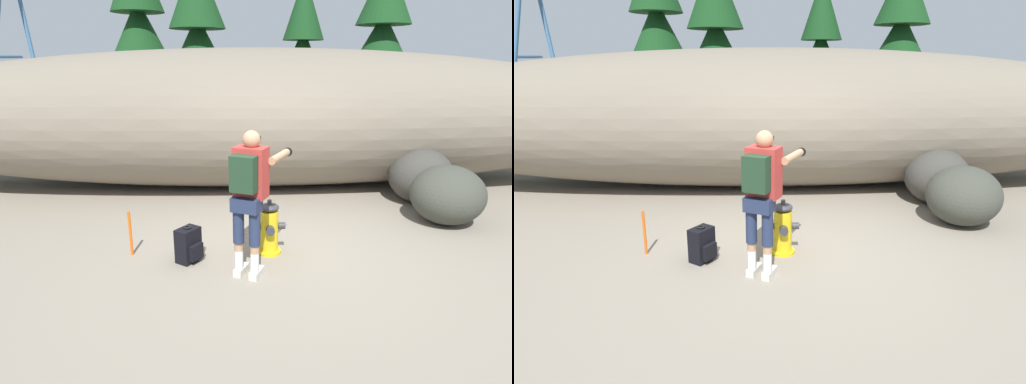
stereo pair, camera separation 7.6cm
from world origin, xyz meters
TOP-DOWN VIEW (x-y plane):
  - ground_plane at (0.00, 0.00)m, footprint 56.00×56.00m
  - dirt_embankment at (0.00, 3.54)m, footprint 16.52×3.20m
  - fire_hydrant at (-0.09, 0.13)m, footprint 0.42×0.37m
  - utility_worker at (-0.36, -0.43)m, footprint 0.77×1.04m
  - spare_backpack at (-1.13, -0.06)m, footprint 0.36×0.36m
  - boulder_large at (2.75, 1.09)m, footprint 1.19×1.22m
  - boulder_mid at (2.77, 2.15)m, footprint 1.15×1.27m
  - pine_tree_far_left at (-3.75, 10.80)m, footprint 2.81×2.81m
  - pine_tree_left at (-1.62, 9.23)m, footprint 2.73×2.73m
  - pine_tree_center at (1.81, 9.87)m, footprint 2.10×2.10m
  - pine_tree_right at (4.10, 8.77)m, footprint 2.61×2.61m
  - survey_stake at (-1.89, 0.16)m, footprint 0.04×0.04m

SIDE VIEW (x-z plane):
  - ground_plane at x=0.00m, z-range -0.04..0.00m
  - spare_backpack at x=-1.13m, z-range -0.02..0.45m
  - survey_stake at x=-1.89m, z-range 0.00..0.60m
  - fire_hydrant at x=-0.09m, z-range -0.03..0.70m
  - boulder_large at x=2.75m, z-range 0.00..0.92m
  - boulder_mid at x=2.77m, z-range 0.00..0.98m
  - utility_worker at x=-0.36m, z-range 0.23..1.94m
  - dirt_embankment at x=0.00m, z-range 0.00..2.69m
  - pine_tree_center at x=1.81m, z-range 0.18..5.34m
  - pine_tree_left at x=-1.62m, z-range 0.21..5.84m
  - pine_tree_right at x=4.10m, z-range 0.43..5.91m
  - pine_tree_far_left at x=-3.75m, z-range 0.43..6.82m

